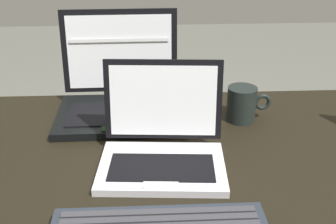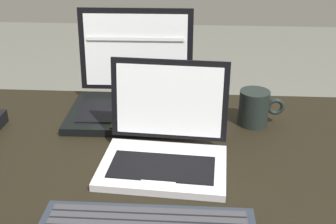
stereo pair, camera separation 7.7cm
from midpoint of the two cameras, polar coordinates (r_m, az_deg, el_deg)
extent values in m
cube|color=black|center=(0.91, 4.87, -7.40)|extent=(1.40, 0.70, 0.03)
cube|color=silver|center=(0.85, 1.91, -7.65)|extent=(0.27, 0.20, 0.02)
cube|color=black|center=(0.84, 1.83, -7.64)|extent=(0.22, 0.11, 0.00)
cube|color=silver|center=(0.79, 1.41, -9.90)|extent=(0.07, 0.03, 0.00)
cube|color=black|center=(0.89, 2.65, 1.63)|extent=(0.25, 0.05, 0.17)
cube|color=white|center=(0.88, 2.62, 1.46)|extent=(0.23, 0.04, 0.15)
cube|color=yellow|center=(0.89, 2.59, 0.21)|extent=(0.21, 0.02, 0.01)
cube|color=black|center=(1.07, -2.85, -0.19)|extent=(0.32, 0.23, 0.02)
cube|color=black|center=(1.05, -2.95, -0.06)|extent=(0.26, 0.13, 0.00)
cube|color=black|center=(0.99, -3.31, -1.87)|extent=(0.08, 0.04, 0.00)
cube|color=black|center=(1.13, -2.46, 8.51)|extent=(0.31, 0.04, 0.22)
cube|color=white|center=(1.13, -2.48, 8.39)|extent=(0.28, 0.03, 0.19)
cube|color=silver|center=(1.11, -2.52, 9.95)|extent=(0.26, 0.01, 0.01)
cube|color=#38383D|center=(0.69, 0.49, -14.49)|extent=(0.32, 0.01, 0.00)
cube|color=#38383D|center=(0.70, 0.57, -13.56)|extent=(0.32, 0.01, 0.00)
cylinder|color=black|center=(1.05, 13.77, 0.53)|extent=(0.07, 0.07, 0.09)
torus|color=black|center=(1.06, 16.62, 0.66)|extent=(0.04, 0.01, 0.04)
camera|label=1|loc=(0.04, -87.14, 1.40)|focal=44.37mm
camera|label=2|loc=(0.04, 92.86, -1.40)|focal=44.37mm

